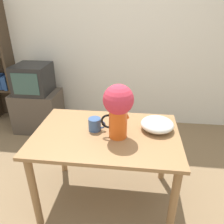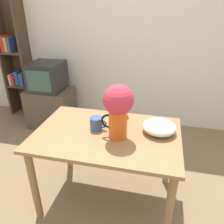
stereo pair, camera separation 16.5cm
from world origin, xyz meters
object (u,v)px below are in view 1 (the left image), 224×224
coffee_mug (95,124)px  tv_set (33,79)px  white_bowl (157,124)px  flower_vase (118,106)px

coffee_mug → tv_set: size_ratio=0.31×
coffee_mug → white_bowl: 0.52m
flower_vase → white_bowl: 0.41m
coffee_mug → white_bowl: size_ratio=0.52×
tv_set → white_bowl: bearing=-34.5°
coffee_mug → tv_set: (-1.08, 1.16, -0.02)m
flower_vase → tv_set: bearing=135.9°
flower_vase → coffee_mug: bearing=159.1°
tv_set → coffee_mug: bearing=-47.1°
white_bowl → tv_set: size_ratio=0.60×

